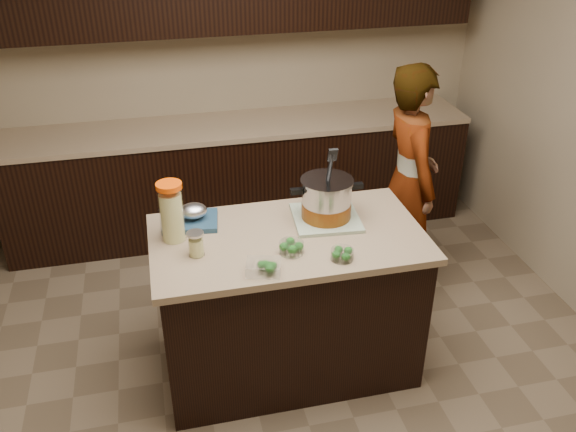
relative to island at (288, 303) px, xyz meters
name	(u,v)px	position (x,y,z in m)	size (l,w,h in m)	color
ground_plane	(288,362)	(0.00, 0.00, -0.45)	(4.00, 4.00, 0.00)	brown
room_shell	(288,87)	(0.00, 0.00, 1.26)	(4.04, 4.04, 2.72)	tan
back_cabinets	(237,117)	(0.00, 1.74, 0.49)	(3.60, 0.63, 2.33)	black
island	(288,303)	(0.00, 0.00, 0.00)	(1.46, 0.81, 0.90)	black
dish_towel	(326,218)	(0.25, 0.12, 0.46)	(0.36, 0.36, 0.02)	#628257
stock_pot	(326,201)	(0.25, 0.12, 0.56)	(0.41, 0.30, 0.41)	#B7B7BC
lemonade_pitcher	(172,214)	(-0.59, 0.10, 0.60)	(0.14, 0.14, 0.32)	#D0CD7F
mason_jar	(196,244)	(-0.49, -0.08, 0.51)	(0.11, 0.11, 0.14)	#D0CD7F
broccoli_tub_left	(291,248)	(-0.02, -0.17, 0.48)	(0.17, 0.17, 0.06)	silver
broccoli_tub_right	(342,255)	(0.21, -0.28, 0.47)	(0.12, 0.12, 0.05)	silver
broccoli_tub_rect	(264,268)	(-0.19, -0.31, 0.47)	(0.19, 0.16, 0.06)	silver
blue_tray	(192,217)	(-0.49, 0.24, 0.49)	(0.32, 0.27, 0.11)	navy
person	(409,181)	(0.98, 0.66, 0.34)	(0.58, 0.38, 1.59)	gray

